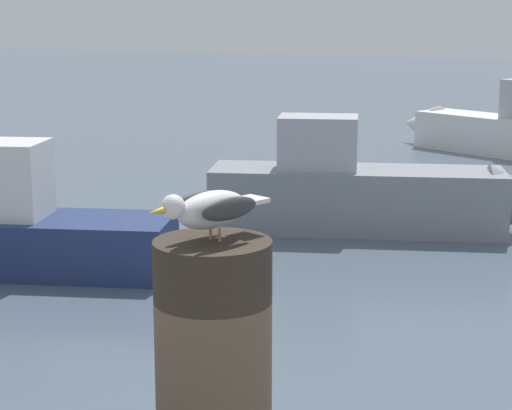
# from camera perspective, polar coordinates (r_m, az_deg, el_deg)

# --- Properties ---
(seagull) EXTENTS (0.20, 0.39, 0.14)m
(seagull) POSITION_cam_1_polar(r_m,az_deg,el_deg) (2.40, -2.89, -0.20)
(seagull) COLOR tan
(seagull) RESTS_ON mooring_post
(boat_white) EXTENTS (5.35, 2.94, 4.69)m
(boat_white) POSITION_cam_1_polar(r_m,az_deg,el_deg) (21.86, 14.68, 4.54)
(boat_white) COLOR silver
(boat_white) RESTS_ON ground_plane
(boat_grey) EXTENTS (5.24, 2.89, 1.74)m
(boat_grey) POSITION_cam_1_polar(r_m,az_deg,el_deg) (13.78, 7.83, 0.72)
(boat_grey) COLOR gray
(boat_grey) RESTS_ON ground_plane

